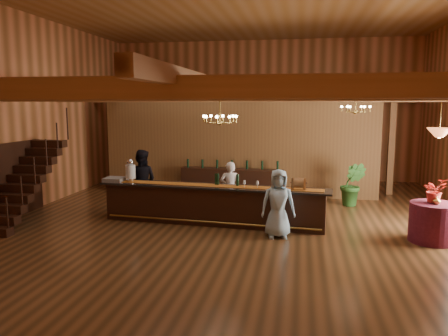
% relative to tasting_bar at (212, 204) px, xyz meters
% --- Properties ---
extents(floor, '(14.00, 14.00, 0.00)m').
position_rel_tasting_bar_xyz_m(floor, '(0.61, 0.13, -0.50)').
color(floor, brown).
rests_on(floor, ground).
extents(wall_back, '(12.00, 0.10, 5.50)m').
position_rel_tasting_bar_xyz_m(wall_back, '(0.61, 7.13, 2.25)').
color(wall_back, '#C67347').
rests_on(wall_back, floor).
extents(wall_front, '(12.00, 0.10, 5.50)m').
position_rel_tasting_bar_xyz_m(wall_front, '(0.61, -6.87, 2.25)').
color(wall_front, '#C67347').
rests_on(wall_front, floor).
extents(wall_left, '(0.10, 14.00, 5.50)m').
position_rel_tasting_bar_xyz_m(wall_left, '(-5.39, 0.13, 2.25)').
color(wall_left, '#C67347').
rests_on(wall_left, floor).
extents(beam_grid, '(11.90, 13.90, 0.39)m').
position_rel_tasting_bar_xyz_m(beam_grid, '(0.61, 0.64, 2.74)').
color(beam_grid, '#A0673D').
rests_on(beam_grid, wall_left).
extents(support_posts, '(9.20, 10.20, 3.20)m').
position_rel_tasting_bar_xyz_m(support_posts, '(0.61, -0.37, 1.10)').
color(support_posts, '#A0673D').
rests_on(support_posts, floor).
extents(partition_wall, '(9.00, 0.18, 3.10)m').
position_rel_tasting_bar_xyz_m(partition_wall, '(0.11, 3.63, 1.05)').
color(partition_wall, brown).
rests_on(partition_wall, floor).
extents(staircase, '(1.00, 2.80, 2.00)m').
position_rel_tasting_bar_xyz_m(staircase, '(-4.84, -0.61, 0.50)').
color(staircase, black).
rests_on(staircase, floor).
extents(backroom_boxes, '(4.10, 0.60, 1.10)m').
position_rel_tasting_bar_xyz_m(backroom_boxes, '(0.32, 5.63, 0.03)').
color(backroom_boxes, black).
rests_on(backroom_boxes, floor).
extents(tasting_bar, '(5.90, 1.21, 0.99)m').
position_rel_tasting_bar_xyz_m(tasting_bar, '(0.00, 0.00, 0.00)').
color(tasting_bar, black).
rests_on(tasting_bar, floor).
extents(beverage_dispenser, '(0.26, 0.26, 0.60)m').
position_rel_tasting_bar_xyz_m(beverage_dispenser, '(-2.25, 0.23, 0.77)').
color(beverage_dispenser, silver).
rests_on(beverage_dispenser, tasting_bar).
extents(glass_rack_tray, '(0.50, 0.50, 0.10)m').
position_rel_tasting_bar_xyz_m(glass_rack_tray, '(-2.67, 0.17, 0.53)').
color(glass_rack_tray, gray).
rests_on(glass_rack_tray, tasting_bar).
extents(raffle_drum, '(0.34, 0.24, 0.30)m').
position_rel_tasting_bar_xyz_m(raffle_drum, '(2.13, -0.22, 0.66)').
color(raffle_drum, brown).
rests_on(raffle_drum, tasting_bar).
extents(bar_bottle_0, '(0.07, 0.07, 0.30)m').
position_rel_tasting_bar_xyz_m(bar_bottle_0, '(0.08, 0.11, 0.63)').
color(bar_bottle_0, black).
rests_on(bar_bottle_0, tasting_bar).
extents(bar_bottle_1, '(0.07, 0.07, 0.30)m').
position_rel_tasting_bar_xyz_m(bar_bottle_1, '(0.12, 0.10, 0.63)').
color(bar_bottle_1, black).
rests_on(bar_bottle_1, tasting_bar).
extents(bar_bottle_2, '(0.07, 0.07, 0.30)m').
position_rel_tasting_bar_xyz_m(bar_bottle_2, '(0.63, 0.06, 0.63)').
color(bar_bottle_2, black).
rests_on(bar_bottle_2, tasting_bar).
extents(backbar_shelf, '(3.37, 0.88, 0.94)m').
position_rel_tasting_bar_xyz_m(backbar_shelf, '(-0.01, 3.23, -0.03)').
color(backbar_shelf, black).
rests_on(backbar_shelf, floor).
extents(round_table, '(1.00, 1.00, 0.86)m').
position_rel_tasting_bar_xyz_m(round_table, '(5.06, -0.59, -0.06)').
color(round_table, '#42111D').
rests_on(round_table, floor).
extents(chandelier_left, '(0.80, 0.80, 0.69)m').
position_rel_tasting_bar_xyz_m(chandelier_left, '(0.29, -0.51, 2.17)').
color(chandelier_left, '#A6883D').
rests_on(chandelier_left, beam_grid).
extents(chandelier_right, '(0.80, 0.80, 0.48)m').
position_rel_tasting_bar_xyz_m(chandelier_right, '(3.64, 2.15, 2.38)').
color(chandelier_right, '#A6883D').
rests_on(chandelier_right, beam_grid).
extents(pendant_lamp, '(0.52, 0.52, 0.90)m').
position_rel_tasting_bar_xyz_m(pendant_lamp, '(5.06, -0.59, 1.91)').
color(pendant_lamp, '#A6883D').
rests_on(pendant_lamp, beam_grid).
extents(bartender, '(0.59, 0.43, 1.49)m').
position_rel_tasting_bar_xyz_m(bartender, '(0.32, 0.84, 0.25)').
color(bartender, silver).
rests_on(bartender, floor).
extents(staff_second, '(0.87, 0.68, 1.76)m').
position_rel_tasting_bar_xyz_m(staff_second, '(-2.20, 0.87, 0.38)').
color(staff_second, black).
rests_on(staff_second, floor).
extents(guest, '(0.84, 0.62, 1.56)m').
position_rel_tasting_bar_xyz_m(guest, '(1.69, -0.86, 0.29)').
color(guest, '#9BC5DE').
rests_on(guest, floor).
extents(floor_plant, '(0.85, 0.75, 1.31)m').
position_rel_tasting_bar_xyz_m(floor_plant, '(3.70, 2.64, 0.16)').
color(floor_plant, '#295B20').
rests_on(floor_plant, floor).
extents(table_flowers, '(0.61, 0.58, 0.54)m').
position_rel_tasting_bar_xyz_m(table_flowers, '(5.06, -0.51, 0.64)').
color(table_flowers, red).
rests_on(table_flowers, round_table).
extents(table_vase, '(0.14, 0.14, 0.27)m').
position_rel_tasting_bar_xyz_m(table_vase, '(5.07, -0.69, 0.50)').
color(table_vase, '#A6883D').
rests_on(table_vase, round_table).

